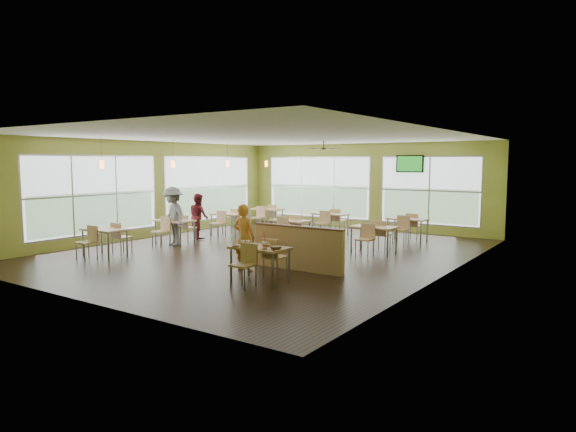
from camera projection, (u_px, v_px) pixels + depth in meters
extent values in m
plane|color=black|center=(268.00, 252.00, 14.35)|extent=(12.00, 12.00, 0.00)
plane|color=white|center=(268.00, 137.00, 14.02)|extent=(12.00, 12.00, 0.00)
cube|color=#B7B94B|center=(364.00, 187.00, 19.11)|extent=(10.00, 0.04, 3.20)
cube|color=#B7B94B|center=(71.00, 213.00, 9.26)|extent=(10.00, 0.04, 3.20)
cube|color=#B7B94B|center=(147.00, 190.00, 16.99)|extent=(0.04, 12.00, 3.20)
cube|color=#B7B94B|center=(449.00, 203.00, 11.38)|extent=(0.04, 12.00, 3.20)
cube|color=white|center=(95.00, 195.00, 15.35)|extent=(0.02, 4.50, 2.35)
cube|color=white|center=(210.00, 188.00, 19.45)|extent=(0.02, 4.50, 2.35)
cube|color=white|center=(318.00, 187.00, 20.23)|extent=(4.50, 0.02, 2.35)
cube|color=white|center=(429.00, 191.00, 17.70)|extent=(3.50, 0.02, 2.35)
cube|color=#B7BABC|center=(160.00, 226.00, 17.52)|extent=(0.04, 9.40, 0.05)
cube|color=#B7BABC|center=(369.00, 220.00, 19.08)|extent=(8.00, 0.04, 0.05)
cube|color=tan|center=(260.00, 248.00, 10.69)|extent=(1.20, 0.70, 0.04)
cube|color=brown|center=(260.00, 249.00, 10.69)|extent=(1.22, 0.71, 0.01)
cylinder|color=slate|center=(231.00, 265.00, 10.80)|extent=(0.05, 0.05, 0.71)
cylinder|color=slate|center=(273.00, 271.00, 10.19)|extent=(0.05, 0.05, 0.71)
cylinder|color=slate|center=(248.00, 260.00, 11.27)|extent=(0.05, 0.05, 0.71)
cylinder|color=slate|center=(289.00, 266.00, 10.67)|extent=(0.05, 0.05, 0.71)
cube|color=tan|center=(275.00, 257.00, 11.17)|extent=(0.42, 0.42, 0.04)
cube|color=tan|center=(280.00, 246.00, 11.31)|extent=(0.42, 0.04, 0.40)
cube|color=tan|center=(243.00, 265.00, 10.27)|extent=(0.42, 0.42, 0.04)
cube|color=tan|center=(237.00, 256.00, 10.09)|extent=(0.42, 0.04, 0.40)
cube|color=tan|center=(298.00, 249.00, 11.91)|extent=(2.40, 0.12, 1.00)
cube|color=brown|center=(298.00, 227.00, 11.85)|extent=(2.40, 0.14, 0.04)
cube|color=tan|center=(104.00, 229.00, 13.61)|extent=(1.20, 0.70, 0.04)
cube|color=brown|center=(104.00, 230.00, 13.61)|extent=(1.22, 0.71, 0.01)
cylinder|color=slate|center=(83.00, 243.00, 13.72)|extent=(0.05, 0.05, 0.71)
cylinder|color=slate|center=(108.00, 247.00, 13.11)|extent=(0.05, 0.05, 0.71)
cylinder|color=slate|center=(102.00, 240.00, 14.19)|extent=(0.05, 0.05, 0.71)
cylinder|color=slate|center=(127.00, 244.00, 13.59)|extent=(0.05, 0.05, 0.71)
cube|color=tan|center=(122.00, 237.00, 14.09)|extent=(0.42, 0.42, 0.04)
cube|color=tan|center=(127.00, 229.00, 14.22)|extent=(0.42, 0.04, 0.40)
cube|color=tan|center=(86.00, 242.00, 13.19)|extent=(0.42, 0.42, 0.04)
cube|color=tan|center=(79.00, 235.00, 13.01)|extent=(0.42, 0.04, 0.40)
cube|color=tan|center=(175.00, 221.00, 15.66)|extent=(1.20, 0.70, 0.04)
cube|color=brown|center=(175.00, 221.00, 15.67)|extent=(1.22, 0.71, 0.01)
cylinder|color=slate|center=(156.00, 232.00, 15.77)|extent=(0.05, 0.05, 0.71)
cylinder|color=slate|center=(180.00, 235.00, 15.16)|extent=(0.05, 0.05, 0.71)
cylinder|color=slate|center=(170.00, 230.00, 16.24)|extent=(0.05, 0.05, 0.71)
cylinder|color=slate|center=(194.00, 233.00, 15.64)|extent=(0.05, 0.05, 0.71)
cube|color=tan|center=(188.00, 228.00, 16.14)|extent=(0.42, 0.42, 0.04)
cube|color=tan|center=(192.00, 220.00, 16.28)|extent=(0.42, 0.04, 0.40)
cube|color=tan|center=(161.00, 232.00, 15.24)|extent=(0.42, 0.42, 0.04)
cube|color=tan|center=(156.00, 225.00, 15.06)|extent=(0.42, 0.04, 0.40)
cube|color=tan|center=(228.00, 214.00, 17.72)|extent=(1.20, 0.70, 0.04)
cube|color=brown|center=(228.00, 215.00, 17.72)|extent=(1.22, 0.71, 0.01)
cylinder|color=slate|center=(211.00, 224.00, 17.82)|extent=(0.05, 0.05, 0.71)
cylinder|color=slate|center=(235.00, 227.00, 17.21)|extent=(0.05, 0.05, 0.71)
cylinder|color=slate|center=(222.00, 223.00, 18.30)|extent=(0.05, 0.05, 0.71)
cylinder|color=slate|center=(246.00, 225.00, 17.69)|extent=(0.05, 0.05, 0.71)
cube|color=tan|center=(239.00, 220.00, 18.20)|extent=(0.42, 0.42, 0.04)
cube|color=tan|center=(242.00, 214.00, 18.33)|extent=(0.42, 0.04, 0.40)
cube|color=tan|center=(218.00, 223.00, 17.29)|extent=(0.42, 0.42, 0.04)
cube|color=tan|center=(214.00, 217.00, 17.11)|extent=(0.42, 0.04, 0.40)
cube|color=tan|center=(267.00, 209.00, 19.52)|extent=(1.20, 0.70, 0.04)
cube|color=brown|center=(267.00, 210.00, 19.52)|extent=(1.22, 0.71, 0.01)
cylinder|color=slate|center=(251.00, 219.00, 19.63)|extent=(0.05, 0.05, 0.71)
cylinder|color=slate|center=(274.00, 220.00, 19.02)|extent=(0.05, 0.05, 0.71)
cylinder|color=slate|center=(260.00, 217.00, 20.10)|extent=(0.05, 0.05, 0.71)
cylinder|color=slate|center=(283.00, 219.00, 19.50)|extent=(0.05, 0.05, 0.71)
cube|color=tan|center=(275.00, 215.00, 20.00)|extent=(0.42, 0.42, 0.04)
cube|color=tan|center=(278.00, 209.00, 20.14)|extent=(0.42, 0.04, 0.40)
cube|color=tan|center=(258.00, 218.00, 19.10)|extent=(0.42, 0.42, 0.04)
cube|color=tan|center=(255.00, 212.00, 18.92)|extent=(0.42, 0.04, 0.40)
cube|color=tan|center=(290.00, 221.00, 15.68)|extent=(1.20, 0.70, 0.04)
cube|color=brown|center=(290.00, 221.00, 15.68)|extent=(1.22, 0.71, 0.01)
cylinder|color=slate|center=(270.00, 232.00, 15.78)|extent=(0.05, 0.05, 0.71)
cylinder|color=slate|center=(299.00, 235.00, 15.18)|extent=(0.05, 0.05, 0.71)
cylinder|color=slate|center=(281.00, 230.00, 16.26)|extent=(0.05, 0.05, 0.71)
cylinder|color=slate|center=(310.00, 233.00, 15.65)|extent=(0.05, 0.05, 0.71)
cube|color=tan|center=(299.00, 228.00, 16.16)|extent=(0.42, 0.42, 0.04)
cube|color=tan|center=(303.00, 220.00, 16.29)|extent=(0.42, 0.04, 0.40)
cube|color=tan|center=(279.00, 232.00, 15.26)|extent=(0.42, 0.42, 0.04)
cube|color=tan|center=(276.00, 225.00, 15.08)|extent=(0.42, 0.04, 0.40)
cube|color=tan|center=(330.00, 214.00, 17.73)|extent=(1.20, 0.70, 0.04)
cube|color=brown|center=(330.00, 214.00, 17.73)|extent=(1.22, 0.71, 0.01)
cylinder|color=slate|center=(312.00, 224.00, 17.83)|extent=(0.05, 0.05, 0.71)
cylinder|color=slate|center=(340.00, 226.00, 17.23)|extent=(0.05, 0.05, 0.71)
cylinder|color=slate|center=(321.00, 223.00, 18.31)|extent=(0.05, 0.05, 0.71)
cylinder|color=slate|center=(348.00, 225.00, 17.70)|extent=(0.05, 0.05, 0.71)
cube|color=tan|center=(338.00, 220.00, 18.21)|extent=(0.42, 0.42, 0.04)
cube|color=tan|center=(340.00, 214.00, 18.34)|extent=(0.42, 0.04, 0.40)
cube|color=tan|center=(322.00, 223.00, 17.31)|extent=(0.42, 0.42, 0.04)
cube|color=tan|center=(319.00, 217.00, 17.13)|extent=(0.42, 0.04, 0.40)
cube|color=tan|center=(374.00, 227.00, 14.11)|extent=(1.20, 0.70, 0.04)
cube|color=brown|center=(374.00, 228.00, 14.11)|extent=(1.22, 0.71, 0.01)
cylinder|color=slate|center=(351.00, 240.00, 14.21)|extent=(0.05, 0.05, 0.71)
cylinder|color=slate|center=(388.00, 244.00, 13.60)|extent=(0.05, 0.05, 0.71)
cylinder|color=slate|center=(361.00, 238.00, 14.69)|extent=(0.05, 0.05, 0.71)
cylinder|color=slate|center=(396.00, 241.00, 14.08)|extent=(0.05, 0.05, 0.71)
cube|color=tan|center=(382.00, 235.00, 14.59)|extent=(0.42, 0.42, 0.04)
cube|color=tan|center=(385.00, 226.00, 14.72)|extent=(0.42, 0.04, 0.40)
cube|color=tan|center=(365.00, 240.00, 13.68)|extent=(0.42, 0.42, 0.04)
cube|color=tan|center=(362.00, 232.00, 13.50)|extent=(0.42, 0.04, 0.40)
cube|color=tan|center=(408.00, 219.00, 16.16)|extent=(1.20, 0.70, 0.04)
cube|color=brown|center=(408.00, 220.00, 16.16)|extent=(1.22, 0.71, 0.01)
cylinder|color=slate|center=(388.00, 230.00, 16.26)|extent=(0.05, 0.05, 0.71)
cylinder|color=slate|center=(421.00, 233.00, 15.66)|extent=(0.05, 0.05, 0.71)
cylinder|color=slate|center=(395.00, 228.00, 16.74)|extent=(0.05, 0.05, 0.71)
cylinder|color=slate|center=(427.00, 231.00, 16.13)|extent=(0.05, 0.05, 0.71)
cube|color=tan|center=(414.00, 226.00, 16.64)|extent=(0.42, 0.42, 0.04)
cube|color=tan|center=(416.00, 219.00, 16.77)|extent=(0.42, 0.04, 0.40)
cube|color=tan|center=(401.00, 229.00, 15.74)|extent=(0.42, 0.42, 0.04)
cube|color=tan|center=(398.00, 223.00, 15.56)|extent=(0.42, 0.04, 0.40)
cylinder|color=#2D2119|center=(101.00, 149.00, 13.39)|extent=(0.01, 0.01, 0.70)
cylinder|color=orange|center=(102.00, 164.00, 13.43)|extent=(0.11, 0.11, 0.22)
cylinder|color=#2D2119|center=(173.00, 151.00, 15.44)|extent=(0.01, 0.01, 0.70)
cylinder|color=orange|center=(173.00, 164.00, 15.48)|extent=(0.11, 0.11, 0.22)
cylinder|color=#2D2119|center=(228.00, 152.00, 17.49)|extent=(0.01, 0.01, 0.70)
cylinder|color=orange|center=(228.00, 164.00, 17.54)|extent=(0.11, 0.11, 0.22)
cylinder|color=#2D2119|center=(266.00, 153.00, 19.30)|extent=(0.01, 0.01, 0.70)
cylinder|color=orange|center=(266.00, 164.00, 19.34)|extent=(0.11, 0.11, 0.22)
cylinder|color=#2D2119|center=(324.00, 144.00, 16.50)|extent=(0.03, 0.03, 0.24)
cylinder|color=#2D2119|center=(324.00, 149.00, 16.51)|extent=(0.16, 0.16, 0.06)
cube|color=#2D2119|center=(333.00, 148.00, 16.31)|extent=(0.55, 0.10, 0.01)
cube|color=#2D2119|center=(329.00, 149.00, 16.80)|extent=(0.10, 0.55, 0.01)
cube|color=#2D2119|center=(314.00, 149.00, 16.71)|extent=(0.55, 0.10, 0.01)
cube|color=#2D2119|center=(318.00, 148.00, 16.22)|extent=(0.10, 0.55, 0.01)
cube|color=black|center=(410.00, 164.00, 17.93)|extent=(1.00, 0.06, 0.60)
cube|color=#1D7C1F|center=(410.00, 164.00, 17.90)|extent=(0.90, 0.01, 0.52)
imported|color=#FA5A1B|center=(244.00, 238.00, 11.79)|extent=(0.58, 0.39, 1.56)
imported|color=maroon|center=(199.00, 216.00, 16.82)|extent=(0.89, 0.81, 1.49)
imported|color=slate|center=(173.00, 216.00, 15.44)|extent=(1.29, 0.97, 1.78)
cone|color=white|center=(243.00, 243.00, 10.81)|extent=(0.08, 0.08, 0.11)
cylinder|color=red|center=(243.00, 243.00, 10.81)|extent=(0.07, 0.07, 0.03)
cylinder|color=white|center=(243.00, 241.00, 10.81)|extent=(0.08, 0.08, 0.01)
cylinder|color=blue|center=(243.00, 236.00, 10.80)|extent=(0.01, 0.05, 0.19)
cone|color=white|center=(248.00, 244.00, 10.67)|extent=(0.09, 0.09, 0.13)
cylinder|color=red|center=(248.00, 244.00, 10.67)|extent=(0.09, 0.09, 0.04)
cylinder|color=white|center=(248.00, 241.00, 10.66)|extent=(0.10, 0.10, 0.01)
cylinder|color=#DDD804|center=(248.00, 235.00, 10.65)|extent=(0.01, 0.06, 0.23)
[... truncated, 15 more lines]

